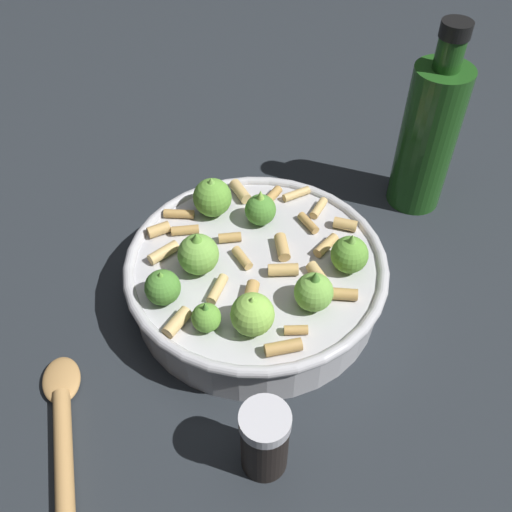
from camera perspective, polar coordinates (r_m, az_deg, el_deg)
name	(u,v)px	position (r m, az deg, el deg)	size (l,w,h in m)	color
ground_plane	(256,295)	(0.63, 0.00, -3.86)	(2.40, 2.40, 0.00)	#23282D
cooking_pan	(255,274)	(0.60, -0.09, -1.79)	(0.27, 0.27, 0.10)	#B7B7BC
pepper_shaker	(265,440)	(0.50, 0.85, -17.78)	(0.04, 0.04, 0.08)	black
olive_oil_bottle	(428,135)	(0.71, 16.72, 11.42)	(0.07, 0.07, 0.23)	#1E4C19
wooden_spoon	(64,455)	(0.55, -18.53, -18.19)	(0.19, 0.18, 0.02)	#B2844C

